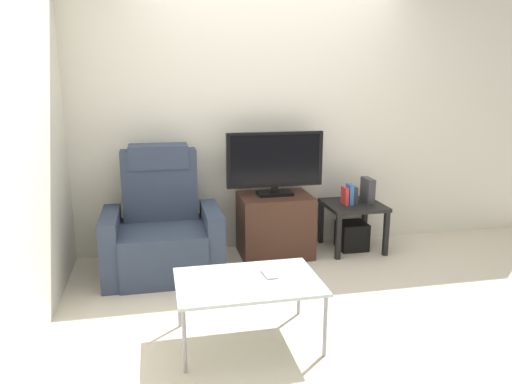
{
  "coord_description": "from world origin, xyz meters",
  "views": [
    {
      "loc": [
        -1.1,
        -3.41,
        1.67
      ],
      "look_at": [
        -0.27,
        0.5,
        0.7
      ],
      "focal_mm": 34.06,
      "sensor_mm": 36.0,
      "label": 1
    }
  ],
  "objects": [
    {
      "name": "game_console",
      "position": [
        0.91,
        0.83,
        0.58
      ],
      "size": [
        0.07,
        0.2,
        0.24
      ],
      "primitive_type": "cube",
      "color": "#333338",
      "rests_on": "side_table"
    },
    {
      "name": "recliner_armchair",
      "position": [
        -1.06,
        0.63,
        0.37
      ],
      "size": [
        0.98,
        0.78,
        1.08
      ],
      "rotation": [
        0.0,
        0.0,
        0.13
      ],
      "color": "#2D384C",
      "rests_on": "ground"
    },
    {
      "name": "tv_stand",
      "position": [
        -0.02,
        0.82,
        0.29
      ],
      "size": [
        0.66,
        0.5,
        0.58
      ],
      "color": "#3D2319",
      "rests_on": "ground"
    },
    {
      "name": "coffee_table",
      "position": [
        -0.56,
        -0.64,
        0.39
      ],
      "size": [
        0.9,
        0.6,
        0.42
      ],
      "color": "#B2C6C1",
      "rests_on": "ground"
    },
    {
      "name": "wall_back",
      "position": [
        0.0,
        1.13,
        1.3
      ],
      "size": [
        6.4,
        0.06,
        2.6
      ],
      "primitive_type": "cube",
      "color": "beige",
      "rests_on": "ground"
    },
    {
      "name": "side_table",
      "position": [
        0.76,
        0.82,
        0.39
      ],
      "size": [
        0.54,
        0.54,
        0.46
      ],
      "color": "black",
      "rests_on": "ground"
    },
    {
      "name": "book_middle",
      "position": [
        0.71,
        0.8,
        0.56
      ],
      "size": [
        0.04,
        0.11,
        0.2
      ],
      "primitive_type": "cube",
      "color": "#3366B2",
      "rests_on": "side_table"
    },
    {
      "name": "subwoofer_box",
      "position": [
        0.76,
        0.82,
        0.13
      ],
      "size": [
        0.27,
        0.27,
        0.27
      ],
      "primitive_type": "cube",
      "color": "black",
      "rests_on": "ground"
    },
    {
      "name": "book_leftmost",
      "position": [
        0.66,
        0.8,
        0.55
      ],
      "size": [
        0.03,
        0.13,
        0.17
      ],
      "primitive_type": "cube",
      "color": "red",
      "rests_on": "side_table"
    },
    {
      "name": "wall_side",
      "position": [
        -1.88,
        0.0,
        1.3
      ],
      "size": [
        0.06,
        4.48,
        2.6
      ],
      "primitive_type": "cube",
      "color": "beige",
      "rests_on": "ground"
    },
    {
      "name": "television",
      "position": [
        -0.02,
        0.84,
        0.89
      ],
      "size": [
        0.9,
        0.2,
        0.58
      ],
      "color": "black",
      "rests_on": "tv_stand"
    },
    {
      "name": "book_rightmost",
      "position": [
        0.76,
        0.8,
        0.55
      ],
      "size": [
        0.04,
        0.11,
        0.17
      ],
      "primitive_type": "cube",
      "color": "#262626",
      "rests_on": "side_table"
    },
    {
      "name": "ground_plane",
      "position": [
        0.0,
        0.0,
        0.0
      ],
      "size": [
        6.4,
        6.4,
        0.0
      ],
      "primitive_type": "plane",
      "color": "beige"
    },
    {
      "name": "cell_phone",
      "position": [
        -0.41,
        -0.59,
        0.42
      ],
      "size": [
        0.08,
        0.16,
        0.01
      ],
      "primitive_type": "cube",
      "rotation": [
        0.0,
        0.0,
        0.1
      ],
      "color": "#B7B7BC",
      "rests_on": "coffee_table"
    }
  ]
}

